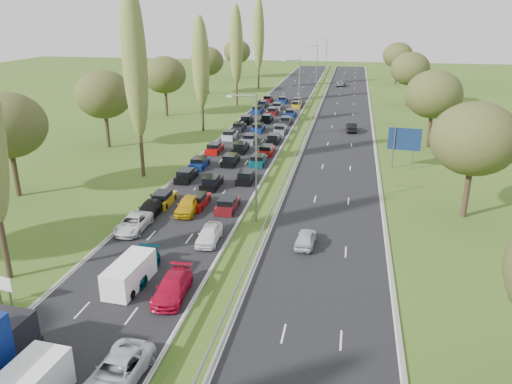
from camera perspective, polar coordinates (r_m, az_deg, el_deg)
The scene contains 22 objects.
ground at distance 82.30m, azimuth 4.95°, elevation 6.68°, with size 260.00×260.00×0.00m, color #37561B.
near_carriageway at distance 85.65m, azimuth 0.61°, elevation 7.27°, with size 10.50×215.00×0.04m, color black.
far_carriageway at distance 84.34m, azimuth 9.74°, elevation 6.79°, with size 10.50×215.00×0.04m, color black.
central_reservation at distance 84.61m, azimuth 5.15°, elevation 7.41°, with size 2.36×215.00×0.32m.
lamp_columns at distance 79.19m, azimuth 4.92°, elevation 10.58°, with size 0.18×140.18×12.00m.
poplar_row at distance 72.38m, azimuth -8.95°, elevation 14.65°, with size 2.80×127.80×22.44m.
woodland_left at distance 72.23m, azimuth -18.25°, elevation 10.14°, with size 8.00×166.00×11.10m.
woodland_right at distance 68.23m, azimuth 20.58°, elevation 9.36°, with size 8.00×153.00×11.10m.
traffic_queue_fill at distance 80.52m, azimuth -0.07°, elevation 6.78°, with size 9.13×68.43×0.80m.
near_car_2 at distance 46.42m, azimuth -13.85°, elevation -3.49°, with size 2.29×4.96×1.38m, color silver.
near_car_3 at distance 49.48m, azimuth -12.05°, elevation -1.87°, with size 1.91×4.69×1.36m, color black.
near_car_7 at distance 38.65m, azimuth -13.19°, elevation -8.29°, with size 2.05×5.04×1.46m, color #054152.
near_car_8 at distance 49.49m, azimuth -7.76°, elevation -1.45°, with size 1.88×4.67×1.59m, color #C89D0D.
near_car_10 at distance 28.95m, azimuth -15.58°, elevation -19.19°, with size 2.39×5.18×1.44m, color #B9BCC3.
near_car_11 at distance 35.57m, azimuth -9.53°, elevation -10.66°, with size 2.02×4.97×1.44m, color #B30B2A.
near_car_12 at distance 43.05m, azimuth -5.38°, elevation -4.80°, with size 1.73×4.29×1.46m, color white.
far_car_0 at distance 42.48m, azimuth 5.71°, elevation -5.26°, with size 1.57×3.91×1.33m, color #B5BBC0.
far_car_1 at distance 84.75m, azimuth 10.83°, elevation 7.31°, with size 1.57×4.51×1.49m, color black.
far_car_2 at distance 138.55m, azimuth 9.65°, elevation 12.13°, with size 2.31×5.00×1.39m, color gray.
white_van_rear at distance 37.42m, azimuth -14.11°, elevation -8.89°, with size 1.94×4.96×1.99m.
info_sign at distance 37.91m, azimuth -26.91°, elevation -9.60°, with size 1.49×0.36×2.10m.
direction_sign at distance 65.01m, azimuth 16.60°, elevation 5.61°, with size 3.99×0.52×5.20m.
Camera 1 is at (12.77, 0.26, 18.63)m, focal length 35.00 mm.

